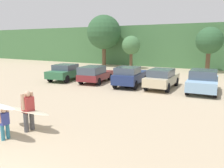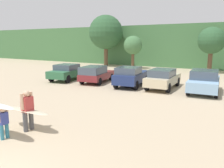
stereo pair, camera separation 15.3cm
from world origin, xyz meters
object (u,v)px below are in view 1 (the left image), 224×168
object	(u,v)px
person_child	(4,122)
surfboard_cream	(28,111)
person_adult	(28,108)
parked_car_forest_green	(66,72)
parked_car_champagne	(162,78)
parked_car_navy	(130,76)
parked_car_maroon	(95,74)
parked_car_sky_blue	(203,81)

from	to	relation	value
person_child	surfboard_cream	world-z (taller)	person_child
surfboard_cream	person_adult	bearing A→B (deg)	150.34
parked_car_forest_green	parked_car_champagne	bearing A→B (deg)	-93.82
parked_car_navy	parked_car_maroon	bearing A→B (deg)	84.10
parked_car_champagne	surfboard_cream	world-z (taller)	parked_car_champagne
parked_car_maroon	person_child	distance (m)	12.02
surfboard_cream	parked_car_forest_green	bearing A→B (deg)	-55.71
parked_car_navy	parked_car_sky_blue	distance (m)	5.50
parked_car_champagne	parked_car_sky_blue	xyz separation A→B (m)	(2.96, 0.09, 0.02)
parked_car_champagne	person_adult	xyz separation A→B (m)	(-2.12, -10.97, 0.13)
parked_car_forest_green	person_child	world-z (taller)	parked_car_forest_green
parked_car_sky_blue	person_child	xyz separation A→B (m)	(-5.19, -12.07, -0.14)
parked_car_maroon	person_adult	size ratio (longest dim) A/B	2.53
parked_car_navy	person_adult	bearing A→B (deg)	174.79
parked_car_maroon	surfboard_cream	size ratio (longest dim) A/B	1.79
parked_car_maroon	surfboard_cream	distance (m)	11.00
parked_car_forest_green	parked_car_sky_blue	world-z (taller)	parked_car_sky_blue
person_adult	surfboard_cream	size ratio (longest dim) A/B	0.71
person_adult	surfboard_cream	world-z (taller)	person_adult
parked_car_navy	parked_car_champagne	size ratio (longest dim) A/B	1.01
surfboard_cream	parked_car_navy	bearing A→B (deg)	-87.36
parked_car_forest_green	parked_car_champagne	distance (m)	8.96
parked_car_navy	surfboard_cream	world-z (taller)	parked_car_navy
parked_car_champagne	parked_car_forest_green	bearing A→B (deg)	92.82
parked_car_maroon	person_child	xyz separation A→B (m)	(3.63, -11.46, -0.11)
parked_car_maroon	surfboard_cream	world-z (taller)	parked_car_maroon
parked_car_forest_green	parked_car_navy	bearing A→B (deg)	-96.10
parked_car_sky_blue	person_child	distance (m)	13.14
parked_car_champagne	parked_car_sky_blue	distance (m)	2.96
parked_car_forest_green	parked_car_maroon	bearing A→B (deg)	-95.55
parked_car_sky_blue	surfboard_cream	size ratio (longest dim) A/B	1.88
person_child	parked_car_champagne	bearing A→B (deg)	-99.08
parked_car_navy	parked_car_champagne	xyz separation A→B (m)	(2.52, 0.44, -0.04)
person_adult	parked_car_sky_blue	bearing A→B (deg)	-113.21
parked_car_navy	surfboard_cream	xyz separation A→B (m)	(0.29, -10.47, -0.04)
parked_car_champagne	person_child	size ratio (longest dim) A/B	3.64
parked_car_maroon	parked_car_sky_blue	bearing A→B (deg)	-94.73
parked_car_navy	person_child	xyz separation A→B (m)	(0.28, -11.54, -0.16)
parked_car_forest_green	parked_car_maroon	distance (m)	3.08
parked_car_navy	parked_car_champagne	distance (m)	2.55
parked_car_maroon	parked_car_sky_blue	distance (m)	8.85
parked_car_maroon	person_adult	xyz separation A→B (m)	(3.74, -10.45, 0.15)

